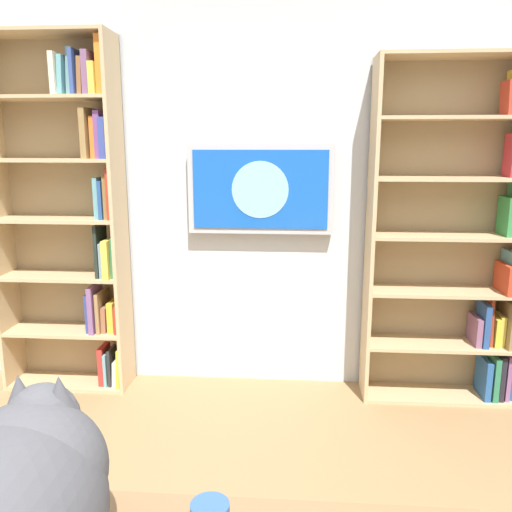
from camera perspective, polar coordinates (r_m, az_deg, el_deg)
name	(u,v)px	position (r m, az deg, el deg)	size (l,w,h in m)	color
wall_back	(252,176)	(3.28, -0.47, 8.75)	(4.52, 0.06, 2.70)	silver
bookshelf_left	(466,242)	(3.31, 22.13, 1.42)	(0.94, 0.28, 2.03)	tan
bookshelf_right	(74,214)	(3.41, -19.40, 4.38)	(0.79, 0.28, 2.18)	tan
wall_mounted_tv	(260,189)	(3.20, 0.50, 7.35)	(0.89, 0.07, 0.55)	#B7B7BC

